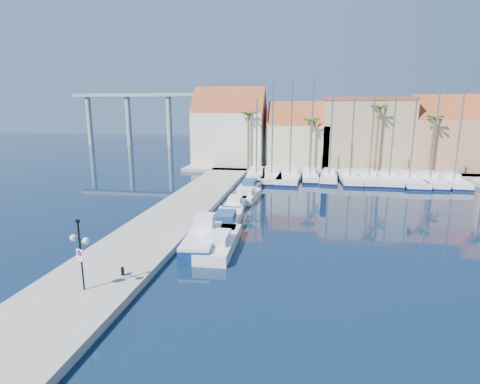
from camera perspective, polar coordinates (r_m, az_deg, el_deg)
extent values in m
plane|color=black|center=(21.37, 0.87, -15.74)|extent=(260.00, 260.00, 0.00)
cube|color=gray|center=(35.61, -10.26, -3.80)|extent=(6.00, 77.00, 0.50)
cube|color=gray|center=(67.73, 15.55, 3.64)|extent=(54.00, 16.00, 0.50)
cylinder|color=black|center=(21.96, -23.08, -8.85)|extent=(0.10, 0.10, 3.98)
cylinder|color=black|center=(21.86, -23.68, -6.50)|extent=(0.49, 0.22, 0.05)
cylinder|color=black|center=(21.48, -22.87, -6.76)|extent=(0.49, 0.22, 0.05)
sphere|color=white|center=(22.05, -24.08, -6.38)|extent=(0.36, 0.36, 0.36)
sphere|color=white|center=(21.29, -22.45, -6.89)|extent=(0.36, 0.36, 0.36)
cube|color=black|center=(21.38, -23.51, -4.10)|extent=(0.25, 0.19, 0.16)
cube|color=white|center=(21.90, -23.22, -8.65)|extent=(0.48, 0.20, 0.50)
cylinder|color=red|center=(21.86, -23.29, -8.54)|extent=(0.32, 0.13, 0.34)
cylinder|color=#1933A5|center=(21.86, -23.31, -8.55)|extent=(0.23, 0.09, 0.24)
cube|color=white|center=(22.02, -23.15, -9.49)|extent=(0.39, 0.16, 0.14)
cylinder|color=black|center=(23.66, -17.46, -11.44)|extent=(0.19, 0.19, 0.48)
cube|color=navy|center=(28.01, -5.79, -7.69)|extent=(2.62, 6.54, 0.96)
cube|color=white|center=(27.82, -5.82, -6.56)|extent=(2.62, 6.54, 0.21)
cube|color=white|center=(28.83, -5.37, -4.63)|extent=(1.51, 1.81, 1.17)
cube|color=white|center=(28.07, -3.15, -7.77)|extent=(2.46, 7.22, 0.80)
cube|color=white|center=(27.18, -3.46, -6.90)|extent=(1.66, 2.55, 0.60)
cube|color=white|center=(33.33, -2.09, -4.46)|extent=(2.81, 7.50, 0.80)
cube|color=navy|center=(32.43, -2.28, -3.66)|extent=(1.81, 2.68, 0.60)
cube|color=white|center=(39.14, -0.60, -1.89)|extent=(1.89, 5.64, 0.80)
cube|color=white|center=(38.43, -0.74, -1.08)|extent=(1.29, 1.98, 0.60)
cube|color=white|center=(42.88, 1.32, -0.62)|extent=(2.31, 5.99, 0.80)
cube|color=white|center=(42.16, 1.15, 0.14)|extent=(1.46, 2.15, 0.60)
cube|color=white|center=(48.25, 1.60, 0.86)|extent=(2.44, 7.11, 0.80)
cube|color=navy|center=(47.43, 1.47, 1.52)|extent=(1.64, 2.51, 0.60)
cube|color=white|center=(52.14, 2.64, 1.73)|extent=(2.42, 6.34, 0.80)
cube|color=white|center=(51.41, 2.52, 2.37)|extent=(1.54, 2.27, 0.60)
cube|color=white|center=(55.46, 2.52, 2.48)|extent=(3.35, 10.23, 1.00)
cube|color=#0B113A|center=(55.52, 2.52, 2.16)|extent=(3.41, 10.30, 0.28)
cube|color=white|center=(56.32, 2.58, 3.46)|extent=(2.05, 3.15, 0.60)
cylinder|color=slate|center=(54.25, 2.55, 8.40)|extent=(0.20, 0.20, 10.54)
cube|color=white|center=(55.44, 4.84, 2.45)|extent=(3.67, 11.26, 1.00)
cube|color=#0B113A|center=(55.50, 4.84, 2.12)|extent=(3.74, 11.32, 0.28)
cube|color=white|center=(56.40, 4.87, 3.44)|extent=(2.25, 3.46, 0.60)
cylinder|color=slate|center=(54.11, 4.97, 9.68)|extent=(0.20, 0.20, 13.03)
cube|color=white|center=(55.35, 7.66, 2.36)|extent=(3.84, 11.89, 1.00)
cube|color=#0B113A|center=(55.41, 7.65, 2.04)|extent=(3.90, 11.95, 0.28)
cube|color=white|center=(56.37, 7.80, 3.37)|extent=(2.37, 3.65, 0.60)
cylinder|color=slate|center=(54.00, 7.80, 9.53)|extent=(0.20, 0.20, 12.88)
cube|color=white|center=(56.04, 10.59, 2.39)|extent=(2.34, 8.41, 1.00)
cube|color=#0B113A|center=(56.10, 10.58, 2.06)|extent=(2.40, 8.47, 0.28)
cube|color=white|center=(56.74, 10.59, 3.33)|extent=(1.57, 2.54, 0.60)
cylinder|color=slate|center=(54.85, 10.91, 9.76)|extent=(0.20, 0.20, 13.44)
cube|color=white|center=(55.78, 13.39, 2.21)|extent=(2.93, 8.81, 1.00)
cube|color=#0B113A|center=(55.83, 13.37, 1.89)|extent=(3.00, 8.87, 0.28)
cube|color=white|center=(56.50, 13.44, 3.16)|extent=(1.78, 2.71, 0.60)
cylinder|color=slate|center=(54.64, 13.69, 8.21)|extent=(0.20, 0.20, 10.76)
cube|color=white|center=(55.79, 16.29, 2.05)|extent=(2.72, 9.78, 1.00)
cube|color=#0B113A|center=(55.85, 16.27, 1.73)|extent=(2.78, 9.84, 0.28)
cube|color=white|center=(56.61, 16.21, 3.02)|extent=(1.83, 2.95, 0.60)
cylinder|color=slate|center=(54.61, 16.73, 8.02)|extent=(0.20, 0.20, 10.73)
cube|color=white|center=(56.39, 18.94, 1.98)|extent=(2.74, 9.98, 1.00)
cube|color=#0B113A|center=(56.45, 18.92, 1.66)|extent=(2.81, 10.04, 0.28)
cube|color=white|center=(57.23, 18.83, 2.95)|extent=(1.86, 3.01, 0.60)
cylinder|color=slate|center=(55.16, 19.52, 8.60)|extent=(0.20, 0.20, 12.12)
cube|color=white|center=(56.54, 21.67, 1.80)|extent=(2.72, 9.32, 1.00)
cube|color=#0B113A|center=(56.59, 21.65, 1.48)|extent=(2.79, 9.38, 0.28)
cube|color=white|center=(57.30, 21.58, 2.75)|extent=(1.78, 2.83, 0.60)
cylinder|color=slate|center=(55.38, 22.25, 7.83)|extent=(0.20, 0.20, 11.03)
cube|color=white|center=(57.13, 24.21, 1.69)|extent=(3.02, 10.88, 1.00)
cube|color=#0B113A|center=(57.19, 24.18, 1.37)|extent=(3.08, 10.94, 0.28)
cube|color=white|center=(58.03, 24.00, 2.66)|extent=(2.03, 3.29, 0.60)
cylinder|color=slate|center=(55.93, 24.89, 7.49)|extent=(0.20, 0.20, 10.73)
cube|color=white|center=(57.98, 26.85, 1.58)|extent=(3.30, 10.32, 1.00)
cube|color=#0B113A|center=(58.03, 26.82, 1.27)|extent=(3.37, 10.39, 0.28)
cube|color=white|center=(58.83, 26.70, 2.52)|extent=(2.05, 3.17, 0.60)
cylinder|color=slate|center=(56.78, 27.59, 7.74)|extent=(0.20, 0.20, 11.62)
cube|color=white|center=(58.80, 29.63, 1.42)|extent=(3.05, 9.51, 1.00)
cube|color=#0B113A|center=(58.85, 29.59, 1.12)|extent=(3.12, 9.58, 0.28)
cube|color=white|center=(59.56, 29.47, 2.35)|extent=(1.89, 2.92, 0.60)
cylinder|color=slate|center=(57.63, 30.48, 7.95)|extent=(0.20, 0.20, 12.53)
cube|color=#ECE2C5|center=(67.05, -1.53, 8.10)|extent=(12.00, 9.00, 9.00)
cube|color=brown|center=(66.86, -1.55, 11.94)|extent=(12.30, 9.00, 9.00)
cube|color=beige|center=(65.91, 8.85, 7.00)|extent=(10.00, 8.00, 7.00)
cube|color=brown|center=(65.68, 8.96, 10.04)|extent=(10.30, 8.00, 8.00)
cube|color=#9C8960|center=(67.52, 18.40, 8.35)|extent=(14.00, 10.00, 11.00)
cube|color=brown|center=(67.42, 18.74, 13.23)|extent=(14.20, 10.20, 0.50)
cube|color=#B1795A|center=(69.50, 28.31, 6.36)|extent=(10.00, 8.00, 8.00)
cube|color=brown|center=(69.29, 28.65, 9.65)|extent=(10.30, 8.00, 8.00)
cylinder|color=brown|center=(61.47, 1.27, 7.70)|extent=(0.36, 0.36, 9.00)
sphere|color=#2C621C|center=(61.26, 1.29, 11.76)|extent=(2.60, 2.60, 2.60)
cylinder|color=brown|center=(60.89, 10.69, 6.97)|extent=(0.36, 0.36, 8.00)
sphere|color=#2C621C|center=(60.66, 10.84, 10.59)|extent=(2.60, 2.60, 2.60)
cylinder|color=brown|center=(61.82, 20.11, 7.44)|extent=(0.36, 0.36, 10.00)
sphere|color=#2C621C|center=(61.64, 20.45, 11.93)|extent=(2.60, 2.60, 2.60)
cylinder|color=brown|center=(63.81, 27.17, 6.29)|extent=(0.36, 0.36, 8.50)
sphere|color=#2C621C|center=(63.60, 27.54, 9.96)|extent=(2.60, 2.60, 2.60)
cube|color=#9E9E99|center=(108.65, -12.94, 14.21)|extent=(48.00, 2.20, 0.90)
cylinder|color=#9E9E99|center=(117.61, -21.96, 10.07)|extent=(1.40, 1.40, 14.00)
cylinder|color=#9E9E99|center=(111.88, -16.62, 10.36)|extent=(1.40, 1.40, 14.00)
cylinder|color=#9E9E99|center=(107.19, -10.74, 10.59)|extent=(1.40, 1.40, 14.00)
cylinder|color=#9E9E99|center=(103.68, -4.39, 10.71)|extent=(1.40, 1.40, 14.00)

